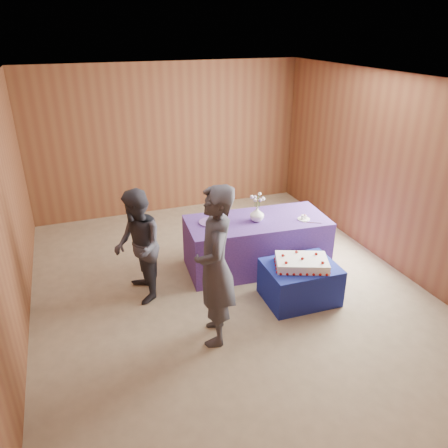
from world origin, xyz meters
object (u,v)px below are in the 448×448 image
vase (257,214)px  guest_left (215,267)px  serving_table (256,243)px  guest_right (138,247)px  cake_table (300,282)px  sheet_cake (302,263)px

vase → guest_left: (-1.06, -1.27, 0.06)m
serving_table → guest_right: guest_right is taller
serving_table → cake_table: bearing=-75.2°
cake_table → guest_right: guest_right is taller
cake_table → guest_right: size_ratio=0.61×
guest_left → sheet_cake: bearing=120.8°
vase → guest_right: guest_right is taller
serving_table → vase: size_ratio=9.65×
guest_left → cake_table: bearing=122.1°
sheet_cake → guest_left: 1.33m
sheet_cake → vase: bearing=122.7°
serving_table → sheet_cake: 1.04m
serving_table → guest_right: (-1.73, -0.23, 0.37)m
guest_left → guest_right: 1.27m
sheet_cake → guest_left: bearing=-144.5°
serving_table → guest_left: size_ratio=1.09×
sheet_cake → vase: size_ratio=3.77×
guest_left → guest_right: size_ratio=1.24×
guest_left → serving_table: bearing=157.6°
cake_table → sheet_cake: (-0.02, -0.03, 0.31)m
vase → guest_left: 1.66m
cake_table → guest_right: 2.11m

